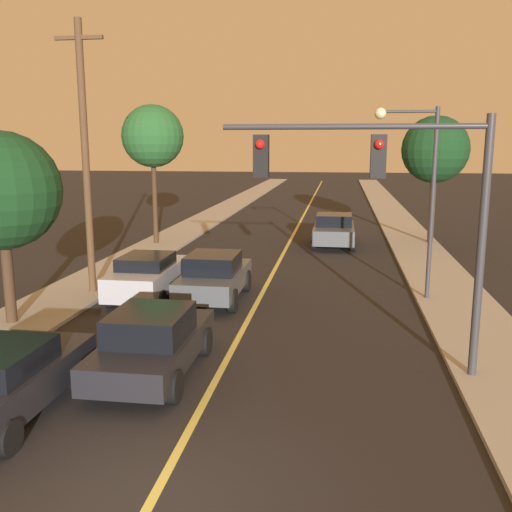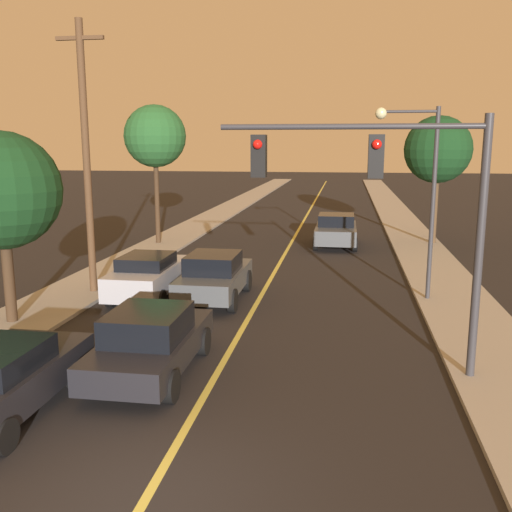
{
  "view_description": "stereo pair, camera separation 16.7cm",
  "coord_description": "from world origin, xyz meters",
  "px_view_note": "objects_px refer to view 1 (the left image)",
  "views": [
    {
      "loc": [
        2.56,
        -6.9,
        5.05
      ],
      "look_at": [
        0.0,
        10.48,
        1.6
      ],
      "focal_mm": 40.0,
      "sensor_mm": 36.0,
      "label": 1
    },
    {
      "loc": [
        2.73,
        -6.87,
        5.05
      ],
      "look_at": [
        0.0,
        10.48,
        1.6
      ],
      "focal_mm": 40.0,
      "sensor_mm": 36.0,
      "label": 2
    }
  ],
  "objects_px": {
    "car_near_lane_front": "(153,342)",
    "tree_right_near": "(435,150)",
    "car_near_lane_second": "(214,276)",
    "tree_left_far": "(153,137)",
    "streetlamp_right": "(417,174)",
    "car_outer_lane_second": "(148,275)",
    "car_far_oncoming": "(334,230)",
    "utility_pole_left": "(85,155)",
    "tree_left_near": "(1,191)",
    "traffic_signal_mast": "(392,189)"
  },
  "relations": [
    {
      "from": "traffic_signal_mast",
      "to": "streetlamp_right",
      "type": "xyz_separation_m",
      "value": [
        1.32,
        6.4,
        -0.01
      ]
    },
    {
      "from": "car_near_lane_second",
      "to": "tree_left_near",
      "type": "xyz_separation_m",
      "value": [
        -5.11,
        -3.43,
        2.99
      ]
    },
    {
      "from": "streetlamp_right",
      "to": "utility_pole_left",
      "type": "xyz_separation_m",
      "value": [
        -10.67,
        -0.78,
        0.58
      ]
    },
    {
      "from": "tree_right_near",
      "to": "car_near_lane_second",
      "type": "bearing_deg",
      "value": -125.68
    },
    {
      "from": "streetlamp_right",
      "to": "tree_right_near",
      "type": "height_order",
      "value": "tree_right_near"
    },
    {
      "from": "car_outer_lane_second",
      "to": "utility_pole_left",
      "type": "height_order",
      "value": "utility_pole_left"
    },
    {
      "from": "utility_pole_left",
      "to": "car_near_lane_front",
      "type": "bearing_deg",
      "value": -56.19
    },
    {
      "from": "tree_left_near",
      "to": "tree_left_far",
      "type": "distance_m",
      "value": 13.39
    },
    {
      "from": "tree_left_far",
      "to": "traffic_signal_mast",
      "type": "bearing_deg",
      "value": -56.14
    },
    {
      "from": "tree_left_far",
      "to": "tree_right_near",
      "type": "bearing_deg",
      "value": 8.74
    },
    {
      "from": "car_far_oncoming",
      "to": "utility_pole_left",
      "type": "height_order",
      "value": "utility_pole_left"
    },
    {
      "from": "car_near_lane_front",
      "to": "tree_left_near",
      "type": "xyz_separation_m",
      "value": [
        -5.11,
        2.82,
        3.03
      ]
    },
    {
      "from": "car_far_oncoming",
      "to": "tree_right_near",
      "type": "bearing_deg",
      "value": -167.59
    },
    {
      "from": "car_far_oncoming",
      "to": "utility_pole_left",
      "type": "relative_size",
      "value": 0.49
    },
    {
      "from": "car_far_oncoming",
      "to": "streetlamp_right",
      "type": "bearing_deg",
      "value": 104.85
    },
    {
      "from": "car_near_lane_front",
      "to": "car_far_oncoming",
      "type": "height_order",
      "value": "car_far_oncoming"
    },
    {
      "from": "utility_pole_left",
      "to": "tree_left_far",
      "type": "relative_size",
      "value": 1.29
    },
    {
      "from": "streetlamp_right",
      "to": "car_far_oncoming",
      "type": "bearing_deg",
      "value": 104.85
    },
    {
      "from": "car_near_lane_second",
      "to": "car_far_oncoming",
      "type": "relative_size",
      "value": 0.98
    },
    {
      "from": "car_near_lane_second",
      "to": "tree_right_near",
      "type": "xyz_separation_m",
      "value": [
        8.61,
        11.99,
        3.96
      ]
    },
    {
      "from": "car_near_lane_front",
      "to": "car_outer_lane_second",
      "type": "xyz_separation_m",
      "value": [
        -2.25,
        6.25,
        -0.0
      ]
    },
    {
      "from": "car_near_lane_front",
      "to": "tree_left_far",
      "type": "bearing_deg",
      "value": 107.97
    },
    {
      "from": "car_outer_lane_second",
      "to": "tree_right_near",
      "type": "distance_m",
      "value": 16.67
    },
    {
      "from": "streetlamp_right",
      "to": "tree_right_near",
      "type": "xyz_separation_m",
      "value": [
        2.23,
        11.06,
        0.66
      ]
    },
    {
      "from": "traffic_signal_mast",
      "to": "tree_right_near",
      "type": "relative_size",
      "value": 0.88
    },
    {
      "from": "car_near_lane_front",
      "to": "tree_right_near",
      "type": "bearing_deg",
      "value": 64.73
    },
    {
      "from": "car_near_lane_second",
      "to": "traffic_signal_mast",
      "type": "xyz_separation_m",
      "value": [
        5.06,
        -5.47,
        3.32
      ]
    },
    {
      "from": "car_near_lane_front",
      "to": "traffic_signal_mast",
      "type": "distance_m",
      "value": 6.13
    },
    {
      "from": "car_outer_lane_second",
      "to": "tree_left_near",
      "type": "bearing_deg",
      "value": -129.79
    },
    {
      "from": "tree_left_near",
      "to": "car_outer_lane_second",
      "type": "bearing_deg",
      "value": 50.21
    },
    {
      "from": "traffic_signal_mast",
      "to": "utility_pole_left",
      "type": "distance_m",
      "value": 10.92
    },
    {
      "from": "car_near_lane_front",
      "to": "utility_pole_left",
      "type": "bearing_deg",
      "value": 123.81
    },
    {
      "from": "streetlamp_right",
      "to": "utility_pole_left",
      "type": "bearing_deg",
      "value": -175.8
    },
    {
      "from": "car_near_lane_second",
      "to": "streetlamp_right",
      "type": "height_order",
      "value": "streetlamp_right"
    },
    {
      "from": "car_near_lane_second",
      "to": "car_outer_lane_second",
      "type": "height_order",
      "value": "car_near_lane_second"
    },
    {
      "from": "traffic_signal_mast",
      "to": "tree_right_near",
      "type": "xyz_separation_m",
      "value": [
        3.55,
        17.46,
        0.64
      ]
    },
    {
      "from": "car_near_lane_second",
      "to": "utility_pole_left",
      "type": "distance_m",
      "value": 5.78
    },
    {
      "from": "car_near_lane_second",
      "to": "tree_left_near",
      "type": "relative_size",
      "value": 0.8
    },
    {
      "from": "car_far_oncoming",
      "to": "traffic_signal_mast",
      "type": "distance_m",
      "value": 16.77
    },
    {
      "from": "utility_pole_left",
      "to": "tree_left_near",
      "type": "distance_m",
      "value": 3.77
    },
    {
      "from": "tree_left_far",
      "to": "car_outer_lane_second",
      "type": "bearing_deg",
      "value": -73.22
    },
    {
      "from": "car_near_lane_front",
      "to": "car_far_oncoming",
      "type": "xyz_separation_m",
      "value": [
        3.73,
        17.17,
        0.04
      ]
    },
    {
      "from": "tree_right_near",
      "to": "car_outer_lane_second",
      "type": "bearing_deg",
      "value": -132.18
    },
    {
      "from": "car_outer_lane_second",
      "to": "streetlamp_right",
      "type": "relative_size",
      "value": 0.68
    },
    {
      "from": "utility_pole_left",
      "to": "tree_left_near",
      "type": "xyz_separation_m",
      "value": [
        -0.82,
        -3.57,
        -0.9
      ]
    },
    {
      "from": "utility_pole_left",
      "to": "car_outer_lane_second",
      "type": "bearing_deg",
      "value": -4.06
    },
    {
      "from": "car_outer_lane_second",
      "to": "streetlamp_right",
      "type": "distance_m",
      "value": 9.31
    },
    {
      "from": "tree_right_near",
      "to": "car_far_oncoming",
      "type": "bearing_deg",
      "value": -167.59
    },
    {
      "from": "tree_left_near",
      "to": "traffic_signal_mast",
      "type": "bearing_deg",
      "value": -11.34
    },
    {
      "from": "streetlamp_right",
      "to": "car_outer_lane_second",
      "type": "bearing_deg",
      "value": -173.87
    }
  ]
}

